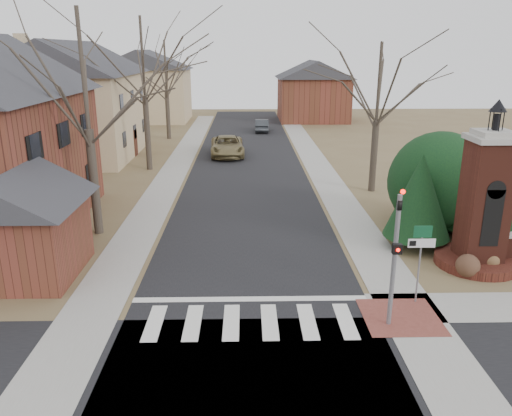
{
  "coord_description": "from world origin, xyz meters",
  "views": [
    {
      "loc": [
        -0.11,
        -13.02,
        8.15
      ],
      "look_at": [
        0.28,
        6.0,
        2.11
      ],
      "focal_mm": 35.0,
      "sensor_mm": 36.0,
      "label": 1
    }
  ],
  "objects_px": {
    "sign_post": "(421,249)",
    "distant_car": "(262,125)",
    "brick_gate_monument": "(483,213)",
    "pickup_truck": "(227,146)",
    "traffic_signal_pole": "(396,247)"
  },
  "relations": [
    {
      "from": "sign_post",
      "to": "distant_car",
      "type": "distance_m",
      "value": 37.44
    },
    {
      "from": "brick_gate_monument",
      "to": "pickup_truck",
      "type": "distance_m",
      "value": 24.22
    },
    {
      "from": "distant_car",
      "to": "traffic_signal_pole",
      "type": "bearing_deg",
      "value": 96.06
    },
    {
      "from": "brick_gate_monument",
      "to": "pickup_truck",
      "type": "height_order",
      "value": "brick_gate_monument"
    },
    {
      "from": "brick_gate_monument",
      "to": "pickup_truck",
      "type": "relative_size",
      "value": 1.16
    },
    {
      "from": "distant_car",
      "to": "pickup_truck",
      "type": "bearing_deg",
      "value": 77.66
    },
    {
      "from": "traffic_signal_pole",
      "to": "distant_car",
      "type": "xyz_separation_m",
      "value": [
        -2.7,
        38.62,
        -1.94
      ]
    },
    {
      "from": "sign_post",
      "to": "pickup_truck",
      "type": "height_order",
      "value": "sign_post"
    },
    {
      "from": "pickup_truck",
      "to": "sign_post",
      "type": "bearing_deg",
      "value": -76.7
    },
    {
      "from": "sign_post",
      "to": "distant_car",
      "type": "relative_size",
      "value": 0.7
    },
    {
      "from": "traffic_signal_pole",
      "to": "sign_post",
      "type": "distance_m",
      "value": 2.02
    },
    {
      "from": "traffic_signal_pole",
      "to": "pickup_truck",
      "type": "distance_m",
      "value": 26.87
    },
    {
      "from": "brick_gate_monument",
      "to": "distant_car",
      "type": "relative_size",
      "value": 1.66
    },
    {
      "from": "sign_post",
      "to": "brick_gate_monument",
      "type": "height_order",
      "value": "brick_gate_monument"
    },
    {
      "from": "traffic_signal_pole",
      "to": "brick_gate_monument",
      "type": "height_order",
      "value": "brick_gate_monument"
    }
  ]
}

